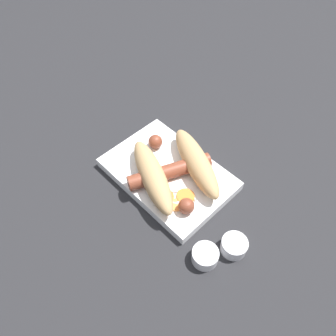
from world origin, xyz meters
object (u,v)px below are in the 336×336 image
(food_tray, at_px, (168,174))
(bread_roll, at_px, (175,169))
(sausage, at_px, (170,171))
(condiment_cup_far, at_px, (234,246))
(condiment_cup_near, at_px, (205,256))

(food_tray, distance_m, bread_roll, 0.04)
(sausage, bearing_deg, condiment_cup_far, -6.60)
(food_tray, relative_size, bread_roll, 1.13)
(sausage, xyz_separation_m, condiment_cup_far, (0.19, -0.02, -0.02))
(bread_roll, bearing_deg, food_tray, -177.82)
(sausage, height_order, condiment_cup_near, sausage)
(condiment_cup_near, bearing_deg, sausage, 155.95)
(sausage, bearing_deg, condiment_cup_near, -24.05)
(bread_roll, distance_m, sausage, 0.01)
(food_tray, bearing_deg, sausage, -28.95)
(bread_roll, height_order, condiment_cup_near, bread_roll)
(condiment_cup_near, relative_size, condiment_cup_far, 1.00)
(bread_roll, height_order, sausage, bread_roll)
(sausage, relative_size, condiment_cup_near, 4.00)
(sausage, distance_m, condiment_cup_near, 0.18)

